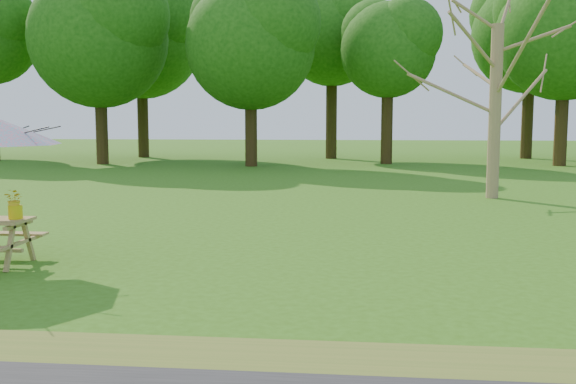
# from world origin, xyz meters

# --- Properties ---
(ground) EXTENTS (120.00, 120.00, 0.00)m
(ground) POSITION_xyz_m (0.00, 0.00, 0.00)
(ground) COLOR #356513
(ground) RESTS_ON ground
(drygrass_strip) EXTENTS (120.00, 1.20, 0.01)m
(drygrass_strip) POSITION_xyz_m (0.00, -2.80, 0.00)
(drygrass_strip) COLOR olive
(drygrass_strip) RESTS_ON ground
(flower_bucket) EXTENTS (0.30, 0.28, 0.42)m
(flower_bucket) POSITION_xyz_m (-3.58, 0.54, 0.89)
(flower_bucket) COLOR yellow
(flower_bucket) RESTS_ON picnic_table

